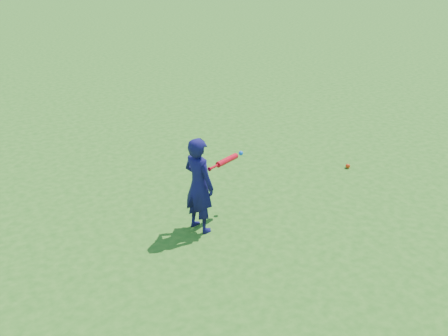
{
  "coord_description": "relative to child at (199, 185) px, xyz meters",
  "views": [
    {
      "loc": [
        -2.24,
        -4.76,
        3.38
      ],
      "look_at": [
        0.57,
        0.44,
        0.68
      ],
      "focal_mm": 40.0,
      "sensor_mm": 36.0,
      "label": 1
    }
  ],
  "objects": [
    {
      "name": "ground",
      "position": [
        -0.11,
        -0.24,
        -0.63
      ],
      "size": [
        80.0,
        80.0,
        0.0
      ],
      "primitive_type": "plane",
      "color": "#266017",
      "rests_on": "ground"
    },
    {
      "name": "child",
      "position": [
        0.0,
        0.0,
        0.0
      ],
      "size": [
        0.43,
        0.53,
        1.25
      ],
      "primitive_type": "imported",
      "rotation": [
        0.0,
        0.0,
        1.89
      ],
      "color": "#120F49",
      "rests_on": "ground"
    },
    {
      "name": "ground_ball_red",
      "position": [
        2.94,
        0.54,
        -0.59
      ],
      "size": [
        0.07,
        0.07,
        0.07
      ],
      "primitive_type": "sphere",
      "color": "red",
      "rests_on": "ground"
    },
    {
      "name": "bat_swing",
      "position": [
        0.51,
        0.17,
        0.17
      ],
      "size": [
        0.65,
        0.31,
        0.08
      ],
      "rotation": [
        0.0,
        0.0,
        0.4
      ],
      "color": "red",
      "rests_on": "ground"
    }
  ]
}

